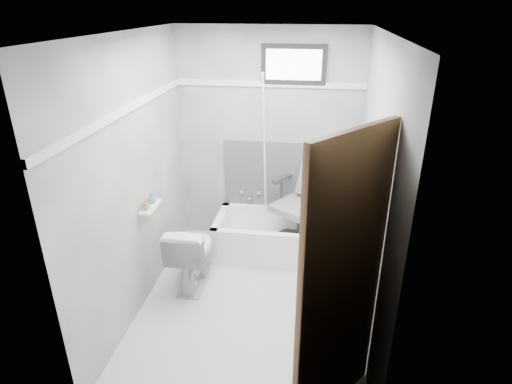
% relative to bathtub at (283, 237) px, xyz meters
% --- Properties ---
extents(floor, '(2.60, 2.60, 0.00)m').
position_rel_bathtub_xyz_m(floor, '(-0.22, -0.93, -0.21)').
color(floor, white).
rests_on(floor, ground).
extents(ceiling, '(2.60, 2.60, 0.00)m').
position_rel_bathtub_xyz_m(ceiling, '(-0.22, -0.93, 2.19)').
color(ceiling, silver).
rests_on(ceiling, floor).
extents(wall_back, '(2.00, 0.02, 2.40)m').
position_rel_bathtub_xyz_m(wall_back, '(-0.22, 0.37, 0.99)').
color(wall_back, slate).
rests_on(wall_back, floor).
extents(wall_front, '(2.00, 0.02, 2.40)m').
position_rel_bathtub_xyz_m(wall_front, '(-0.22, -2.23, 0.99)').
color(wall_front, slate).
rests_on(wall_front, floor).
extents(wall_left, '(0.02, 2.60, 2.40)m').
position_rel_bathtub_xyz_m(wall_left, '(-1.22, -0.93, 0.99)').
color(wall_left, slate).
rests_on(wall_left, floor).
extents(wall_right, '(0.02, 2.60, 2.40)m').
position_rel_bathtub_xyz_m(wall_right, '(0.78, -0.93, 0.99)').
color(wall_right, slate).
rests_on(wall_right, floor).
extents(bathtub, '(1.50, 0.70, 0.42)m').
position_rel_bathtub_xyz_m(bathtub, '(0.00, 0.00, 0.00)').
color(bathtub, white).
rests_on(bathtub, floor).
extents(office_chair, '(0.83, 0.83, 1.04)m').
position_rel_bathtub_xyz_m(office_chair, '(0.17, 0.05, 0.43)').
color(office_chair, slate).
rests_on(office_chair, bathtub).
extents(toilet, '(0.39, 0.69, 0.68)m').
position_rel_bathtub_xyz_m(toilet, '(-0.84, -0.67, 0.13)').
color(toilet, white).
rests_on(toilet, floor).
extents(door, '(0.78, 0.78, 2.00)m').
position_rel_bathtub_xyz_m(door, '(0.76, -2.21, 0.79)').
color(door, '#512D1E').
rests_on(door, floor).
extents(window, '(0.66, 0.04, 0.40)m').
position_rel_bathtub_xyz_m(window, '(0.03, 0.36, 1.81)').
color(window, black).
rests_on(window, wall_back).
extents(backerboard, '(1.50, 0.02, 0.78)m').
position_rel_bathtub_xyz_m(backerboard, '(0.03, 0.36, 0.59)').
color(backerboard, '#4C4C4F').
rests_on(backerboard, wall_back).
extents(trim_back, '(2.00, 0.02, 0.06)m').
position_rel_bathtub_xyz_m(trim_back, '(-0.22, 0.36, 1.61)').
color(trim_back, white).
rests_on(trim_back, wall_back).
extents(trim_left, '(0.02, 2.60, 0.06)m').
position_rel_bathtub_xyz_m(trim_left, '(-1.21, -0.93, 1.61)').
color(trim_left, white).
rests_on(trim_left, wall_left).
extents(pole, '(0.02, 0.46, 1.91)m').
position_rel_bathtub_xyz_m(pole, '(-0.23, 0.13, 0.84)').
color(pole, silver).
rests_on(pole, bathtub).
extents(shelf, '(0.10, 0.32, 0.02)m').
position_rel_bathtub_xyz_m(shelf, '(-1.15, -0.83, 0.69)').
color(shelf, white).
rests_on(shelf, wall_left).
extents(soap_bottle_a, '(0.06, 0.06, 0.11)m').
position_rel_bathtub_xyz_m(soap_bottle_a, '(-1.16, -0.91, 0.76)').
color(soap_bottle_a, '#9C794E').
rests_on(soap_bottle_a, shelf).
extents(soap_bottle_b, '(0.11, 0.11, 0.10)m').
position_rel_bathtub_xyz_m(soap_bottle_b, '(-1.16, -0.77, 0.75)').
color(soap_bottle_b, slate).
rests_on(soap_bottle_b, shelf).
extents(faucet, '(0.26, 0.10, 0.16)m').
position_rel_bathtub_xyz_m(faucet, '(-0.42, 0.34, 0.34)').
color(faucet, silver).
rests_on(faucet, wall_back).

